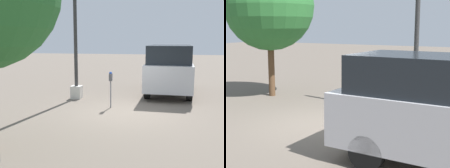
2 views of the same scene
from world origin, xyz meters
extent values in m
plane|color=#60564C|center=(0.00, 0.00, 0.00)|extent=(80.00, 80.00, 0.00)
cylinder|color=gray|center=(0.61, 0.67, 0.51)|extent=(0.05, 0.05, 1.02)
cube|color=#47474C|center=(0.61, 0.67, 1.15)|extent=(0.21, 0.12, 0.26)
sphere|color=navy|center=(0.61, 0.67, 1.30)|extent=(0.11, 0.11, 0.11)
cube|color=beige|center=(1.97, 2.47, 0.28)|extent=(0.44, 0.44, 0.55)
cylinder|color=#2D2D2D|center=(1.97, 2.47, 3.54)|extent=(0.15, 0.15, 5.98)
cylinder|color=black|center=(2.53, -0.55, 0.37)|extent=(0.75, 0.26, 0.74)
cylinder|color=black|center=(2.48, -2.31, 0.37)|extent=(0.75, 0.26, 0.74)
cylinder|color=#513823|center=(-4.05, 2.54, 1.20)|extent=(0.25, 0.25, 2.40)
sphere|color=#28662D|center=(-4.05, 2.54, 3.65)|extent=(3.56, 3.56, 3.56)
camera|label=1|loc=(-9.46, -1.45, 2.52)|focal=45.00mm
camera|label=2|loc=(5.17, -8.23, 2.85)|focal=55.00mm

